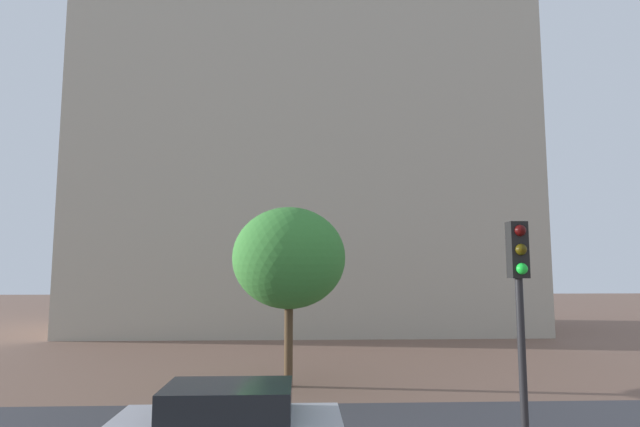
% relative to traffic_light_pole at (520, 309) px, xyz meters
% --- Properties ---
extents(landmark_building, '(27.30, 10.13, 36.80)m').
position_rel_traffic_light_pole_xyz_m(landmark_building, '(-3.31, 23.98, 8.78)').
color(landmark_building, '#B2A893').
rests_on(landmark_building, ground_plane).
extents(traffic_light_pole, '(0.28, 0.34, 4.58)m').
position_rel_traffic_light_pole_xyz_m(traffic_light_pole, '(0.00, 0.00, 0.00)').
color(traffic_light_pole, black).
rests_on(traffic_light_pole, ground_plane).
extents(tree_curb_far, '(3.76, 3.76, 5.86)m').
position_rel_traffic_light_pole_xyz_m(tree_curb_far, '(-3.85, 8.83, 0.96)').
color(tree_curb_far, '#4C3823').
rests_on(tree_curb_far, ground_plane).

